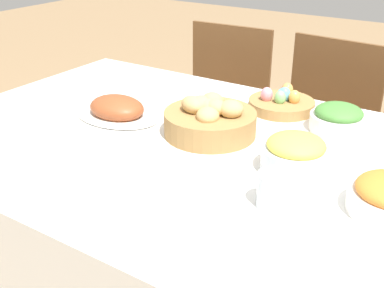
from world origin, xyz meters
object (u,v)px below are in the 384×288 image
at_px(pineapple_bowl, 296,154).
at_px(drinking_cup, 274,190).
at_px(fork, 88,189).
at_px(butter_dish, 102,141).
at_px(bread_basket, 210,119).
at_px(green_salad_bowl, 338,118).
at_px(dinner_plate, 138,208).
at_px(spoon, 209,236).
at_px(chair_far_center, 317,135).
at_px(egg_basket, 282,103).
at_px(ham_platter, 117,109).
at_px(chair_far_left, 218,112).
at_px(knife, 196,231).

distance_m(pineapple_bowl, drinking_cup, 0.19).
distance_m(fork, butter_dish, 0.24).
bearing_deg(bread_basket, butter_dish, -132.05).
relative_size(green_salad_bowl, fork, 0.93).
relative_size(dinner_plate, spoon, 1.42).
relative_size(chair_far_center, fork, 4.86).
relative_size(egg_basket, butter_dish, 1.79).
bearing_deg(ham_platter, bread_basket, 7.73).
xyz_separation_m(chair_far_center, spoon, (0.18, -1.22, 0.28)).
xyz_separation_m(ham_platter, dinner_plate, (0.40, -0.39, -0.02)).
distance_m(chair_far_left, pineapple_bowl, 1.17).
bearing_deg(drinking_cup, ham_platter, 161.90).
relative_size(pineapple_bowl, drinking_cup, 2.14).
bearing_deg(chair_far_left, butter_dish, -80.87).
relative_size(pineapple_bowl, spoon, 0.97).
relative_size(ham_platter, butter_dish, 2.41).
bearing_deg(chair_far_left, knife, -64.35).
distance_m(chair_far_center, ham_platter, 0.97).
relative_size(chair_far_left, bread_basket, 3.21).
relative_size(pineapple_bowl, knife, 0.97).
xyz_separation_m(ham_platter, knife, (0.55, -0.39, -0.02)).
bearing_deg(knife, spoon, -3.45).
bearing_deg(bread_basket, fork, -99.92).
xyz_separation_m(chair_far_left, egg_basket, (0.52, -0.48, 0.31)).
bearing_deg(drinking_cup, fork, -155.85).
relative_size(dinner_plate, knife, 1.42).
bearing_deg(butter_dish, knife, -24.03).
distance_m(spoon, drinking_cup, 0.19).
height_order(egg_basket, pineapple_bowl, pineapple_bowl).
distance_m(bread_basket, egg_basket, 0.32).
height_order(bread_basket, knife, bread_basket).
height_order(fork, spoon, same).
relative_size(bread_basket, fork, 1.52).
bearing_deg(knife, chair_far_center, 93.44).
height_order(chair_far_center, knife, chair_far_center).
relative_size(egg_basket, drinking_cup, 2.69).
xyz_separation_m(pineapple_bowl, spoon, (-0.04, -0.36, -0.04)).
xyz_separation_m(drinking_cup, butter_dish, (-0.53, 0.02, -0.02)).
relative_size(egg_basket, knife, 1.22).
distance_m(pineapple_bowl, butter_dish, 0.54).
bearing_deg(chair_far_center, spoon, -75.52).
height_order(ham_platter, dinner_plate, ham_platter).
relative_size(bread_basket, ham_platter, 0.93).
height_order(chair_far_center, green_salad_bowl, chair_far_center).
bearing_deg(dinner_plate, chair_far_center, 89.74).
relative_size(ham_platter, pineapple_bowl, 1.69).
bearing_deg(knife, ham_platter, 141.42).
distance_m(chair_far_center, spoon, 1.26).
distance_m(egg_basket, knife, 0.75).
relative_size(spoon, drinking_cup, 2.21).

